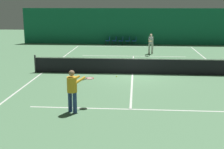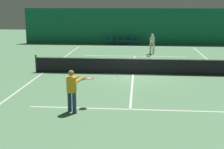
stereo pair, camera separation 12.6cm
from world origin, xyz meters
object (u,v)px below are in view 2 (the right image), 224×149
player_far (152,42)px  courtside_chair_2 (123,40)px  courtside_chair_4 (136,40)px  courtside_chair_3 (130,40)px  tennis_net (133,66)px  player_near (72,88)px  tennis_ball (117,76)px  courtside_chair_1 (117,40)px  courtside_chair_0 (110,40)px

player_far → courtside_chair_2: bearing=-148.1°
courtside_chair_4 → courtside_chair_3: bearing=-90.0°
tennis_net → player_far: 7.77m
player_near → tennis_ball: (1.32, 6.01, -0.95)m
courtside_chair_1 → courtside_chair_2: 0.67m
courtside_chair_1 → courtside_chair_2: bearing=90.0°
player_near → courtside_chair_0: (-0.39, 20.00, -0.49)m
player_near → courtside_chair_3: 20.07m
player_far → courtside_chair_3: bearing=-154.1°
tennis_ball → courtside_chair_4: bearing=86.0°
tennis_net → tennis_ball: 1.35m
tennis_net → tennis_ball: size_ratio=181.82×
tennis_net → courtside_chair_4: tennis_net is taller
player_near → courtside_chair_0: size_ratio=2.00×
courtside_chair_0 → courtside_chair_3: bearing=90.0°
player_far → courtside_chair_3: size_ratio=1.98×
player_near → courtside_chair_2: player_near is taller
courtside_chair_2 → courtside_chair_0: bearing=-90.0°
courtside_chair_3 → courtside_chair_4: 0.67m
tennis_net → player_near: 7.25m
courtside_chair_3 → courtside_chair_4: (0.67, 0.00, 0.00)m
courtside_chair_0 → courtside_chair_1: same height
courtside_chair_1 → courtside_chair_4: 2.01m
courtside_chair_1 → tennis_ball: bearing=4.2°
courtside_chair_1 → tennis_net: bearing=8.4°
player_near → courtside_chair_3: player_near is taller
tennis_net → player_far: bearing=79.5°
courtside_chair_2 → courtside_chair_1: bearing=-90.0°
courtside_chair_1 → courtside_chair_3: bearing=90.0°
player_near → tennis_ball: bearing=22.5°
player_far → courtside_chair_0: player_far is taller
courtside_chair_2 → courtside_chair_4: bearing=90.0°
tennis_ball → courtside_chair_3: bearing=88.7°
courtside_chair_1 → courtside_chair_3: (1.34, 0.00, 0.00)m
courtside_chair_2 → courtside_chair_3: bearing=90.0°
tennis_ball → player_near: bearing=-102.4°
courtside_chair_2 → courtside_chair_3: same height
tennis_net → player_near: bearing=-107.9°
courtside_chair_3 → courtside_chair_1: bearing=-90.0°
courtside_chair_0 → courtside_chair_2: 1.34m
tennis_net → courtside_chair_2: (-1.27, 13.11, -0.03)m
courtside_chair_1 → courtside_chair_3: size_ratio=1.00×
tennis_net → courtside_chair_0: (-2.61, 13.11, -0.03)m
courtside_chair_3 → player_far: bearing=20.1°
tennis_net → player_far: player_far is taller
courtside_chair_2 → courtside_chair_4: (1.34, 0.00, 0.00)m
player_near → courtside_chair_4: size_ratio=2.00×
player_near → courtside_chair_0: 20.01m
player_far → courtside_chair_4: bearing=-160.5°
tennis_net → courtside_chair_4: 13.11m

